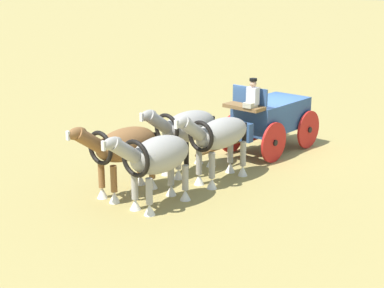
{
  "coord_description": "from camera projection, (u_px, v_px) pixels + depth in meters",
  "views": [
    {
      "loc": [
        19.81,
        3.44,
        6.1
      ],
      "look_at": [
        4.01,
        -1.6,
        1.2
      ],
      "focal_mm": 55.56,
      "sensor_mm": 36.0,
      "label": 1
    }
  ],
  "objects": [
    {
      "name": "ground_plane",
      "position": [
        270.0,
        150.0,
        20.83
      ],
      "size": [
        220.0,
        220.0,
        0.0
      ],
      "primitive_type": "plane",
      "color": "#9E8C4C"
    },
    {
      "name": "show_wagon",
      "position": [
        269.0,
        117.0,
        20.38
      ],
      "size": [
        5.6,
        3.16,
        2.79
      ],
      "color": "#2D4C7A",
      "rests_on": "ground"
    },
    {
      "name": "draft_horse_rear_near",
      "position": [
        219.0,
        136.0,
        17.36
      ],
      "size": [
        3.03,
        1.76,
        2.27
      ],
      "color": "#9E998E",
      "rests_on": "ground"
    },
    {
      "name": "draft_horse_rear_off",
      "position": [
        186.0,
        129.0,
        18.2
      ],
      "size": [
        3.1,
        1.81,
        2.27
      ],
      "color": "#9E998E",
      "rests_on": "ground"
    },
    {
      "name": "draft_horse_lead_near",
      "position": [
        156.0,
        157.0,
        15.51
      ],
      "size": [
        2.91,
        1.74,
        2.24
      ],
      "color": "#9E998E",
      "rests_on": "ground"
    },
    {
      "name": "draft_horse_lead_off",
      "position": [
        123.0,
        147.0,
        16.33
      ],
      "size": [
        2.99,
        1.75,
        2.26
      ],
      "color": "brown",
      "rests_on": "ground"
    }
  ]
}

